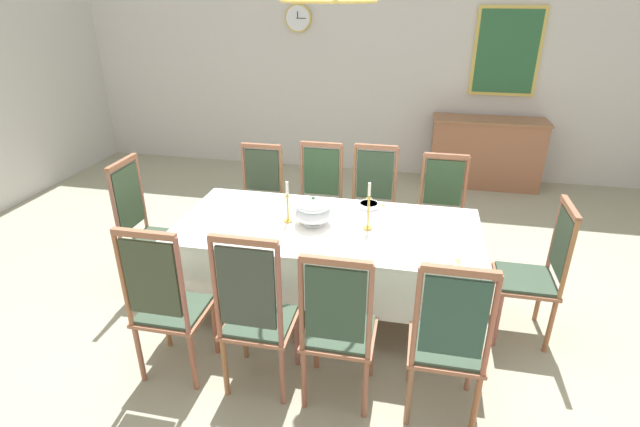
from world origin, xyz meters
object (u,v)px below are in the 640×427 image
Objects in this scene: chair_head_west at (146,228)px; bowl_near_right at (439,260)px; chair_head_east at (537,271)px; spoon_primary at (383,206)px; chair_north_b at (319,200)px; soup_tureen at (313,211)px; spoon_secondary at (458,262)px; mounted_clock at (298,18)px; chair_north_c at (372,204)px; chair_south_d at (448,341)px; candlestick_east at (368,211)px; candlestick_west at (288,206)px; sideboard at (485,153)px; bowl_near_left at (369,205)px; chair_north_a at (259,197)px; chair_south_c at (338,327)px; chair_north_d at (441,212)px; framed_painting at (507,52)px; chair_south_a at (167,303)px; chair_south_b at (256,314)px; dining_table at (327,234)px.

bowl_near_right is (2.38, -0.40, 0.21)m from chair_head_west.
chair_head_east is 1.26m from spoon_primary.
chair_north_b is 1.00m from soup_tureen.
mounted_clock is at bearing 120.56° from spoon_secondary.
chair_north_c is 1.98m from chair_south_d.
chair_south_d is at bearing -58.18° from candlestick_east.
candlestick_west is 0.83m from spoon_primary.
candlestick_east is 1.05× the size of mounted_clock.
mounted_clock is at bearing 114.21° from chair_south_d.
candlestick_east is 3.43m from sideboard.
candlestick_west is 3.69m from sideboard.
bowl_near_left is 0.12× the size of sideboard.
chair_head_west is 2.00m from spoon_primary.
chair_south_c is at bearing 120.87° from chair_north_a.
spoon_primary is 0.98m from spoon_secondary.
spoon_primary is at bearing 67.79° from sideboard.
chair_north_c is at bearing 108.85° from chair_south_d.
chair_north_d is at bearing 179.88° from chair_north_b.
framed_painting reaches higher than candlestick_east.
bowl_near_left is 0.99× the size of spoon_primary.
chair_head_east is 0.86m from bowl_near_right.
mounted_clock is at bearing 92.69° from chair_south_a.
mounted_clock reaches higher than chair_south_c.
bowl_near_left is (-0.62, 1.34, 0.22)m from chair_south_d.
bowl_near_left is at bearing 135.25° from chair_north_b.
soup_tureen is (0.16, 0.94, 0.29)m from chair_south_b.
mounted_clock reaches higher than chair_north_a.
chair_north_d is 2.85m from framed_painting.
chair_head_east is at bearing 21.27° from chair_south_a.
candlestick_east is 0.76m from spoon_secondary.
chair_south_a is 1.87m from chair_north_a.
dining_table is at bearing 64.58° from sideboard.
spoon_primary is (1.25, 1.37, 0.20)m from chair_south_a.
sideboard is at bearing -105.41° from chair_north_d.
spoon_secondary is (1.26, -0.37, -0.13)m from candlestick_west.
chair_south_c is 5.84× the size of bowl_near_right.
framed_painting is at bearing -118.72° from chair_north_c.
candlestick_east is (-0.58, 0.94, 0.35)m from chair_south_d.
chair_head_west is at bearing 152.58° from chair_south_c.
chair_south_d is at bearing 145.02° from chair_head_east.
chair_head_east is 3.18m from sideboard.
spoon_secondary is 0.50× the size of mounted_clock.
spoon_primary is (0.08, 0.43, -0.15)m from candlestick_east.
chair_head_west is at bearing 159.02° from chair_south_d.
chair_head_west is 0.82× the size of sideboard.
candlestick_west is at bearing -153.93° from spoon_primary.
bowl_near_left is at bearing 46.59° from soup_tureen.
chair_south_a is at bearing -128.85° from soup_tureen.
chair_north_a is 2.18m from chair_south_c.
chair_north_c is at bearing -118.72° from framed_painting.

